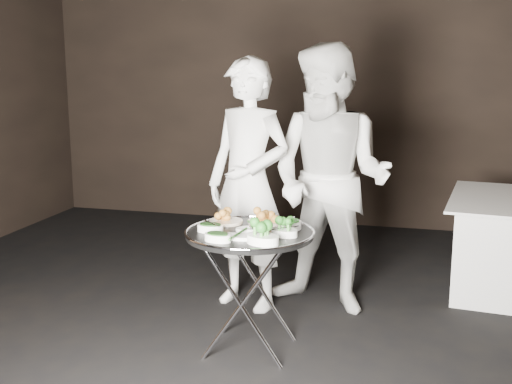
% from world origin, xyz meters
% --- Properties ---
extents(floor, '(6.00, 7.00, 0.05)m').
position_xyz_m(floor, '(0.00, 0.00, -0.03)').
color(floor, black).
rests_on(floor, ground).
extents(wall_back, '(6.00, 0.05, 3.00)m').
position_xyz_m(wall_back, '(0.00, 3.52, 1.50)').
color(wall_back, black).
rests_on(wall_back, floor).
extents(tray_stand, '(0.49, 0.42, 0.72)m').
position_xyz_m(tray_stand, '(0.08, 0.27, 0.41)').
color(tray_stand, silver).
rests_on(tray_stand, floor).
extents(serving_tray, '(0.77, 0.77, 0.04)m').
position_xyz_m(serving_tray, '(0.08, 0.27, 0.73)').
color(serving_tray, black).
rests_on(serving_tray, tray_stand).
extents(potato_plate_a, '(0.22, 0.22, 0.08)m').
position_xyz_m(potato_plate_a, '(-0.12, 0.43, 0.78)').
color(potato_plate_a, beige).
rests_on(potato_plate_a, serving_tray).
extents(potato_plate_b, '(0.22, 0.22, 0.08)m').
position_xyz_m(potato_plate_b, '(0.12, 0.49, 0.78)').
color(potato_plate_b, beige).
rests_on(potato_plate_b, serving_tray).
extents(greens_bowl, '(0.13, 0.13, 0.07)m').
position_xyz_m(greens_bowl, '(0.30, 0.40, 0.78)').
color(greens_bowl, white).
rests_on(greens_bowl, serving_tray).
extents(asparagus_plate_a, '(0.22, 0.18, 0.04)m').
position_xyz_m(asparagus_plate_a, '(0.09, 0.29, 0.76)').
color(asparagus_plate_a, white).
rests_on(asparagus_plate_a, serving_tray).
extents(asparagus_plate_b, '(0.20, 0.13, 0.04)m').
position_xyz_m(asparagus_plate_b, '(0.05, 0.11, 0.76)').
color(asparagus_plate_b, white).
rests_on(asparagus_plate_b, serving_tray).
extents(spinach_bowl_a, '(0.16, 0.11, 0.07)m').
position_xyz_m(spinach_bowl_a, '(-0.14, 0.21, 0.77)').
color(spinach_bowl_a, white).
rests_on(spinach_bowl_a, serving_tray).
extents(spinach_bowl_b, '(0.18, 0.13, 0.06)m').
position_xyz_m(spinach_bowl_b, '(-0.04, 0.03, 0.77)').
color(spinach_bowl_b, white).
rests_on(spinach_bowl_b, serving_tray).
extents(broccoli_bowl_a, '(0.19, 0.16, 0.07)m').
position_xyz_m(broccoli_bowl_a, '(0.30, 0.23, 0.77)').
color(broccoli_bowl_a, white).
rests_on(broccoli_bowl_a, serving_tray).
extents(broccoli_bowl_b, '(0.23, 0.20, 0.08)m').
position_xyz_m(broccoli_bowl_b, '(0.21, 0.04, 0.78)').
color(broccoli_bowl_b, white).
rests_on(broccoli_bowl_b, serving_tray).
extents(serving_utensils, '(0.58, 0.41, 0.01)m').
position_xyz_m(serving_utensils, '(0.09, 0.34, 0.79)').
color(serving_utensils, silver).
rests_on(serving_utensils, serving_tray).
extents(waiter_left, '(0.75, 0.61, 1.76)m').
position_xyz_m(waiter_left, '(-0.13, 0.99, 0.88)').
color(waiter_left, silver).
rests_on(waiter_left, floor).
extents(waiter_right, '(1.06, 0.93, 1.85)m').
position_xyz_m(waiter_right, '(0.43, 1.07, 0.92)').
color(waiter_right, silver).
rests_on(waiter_right, floor).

